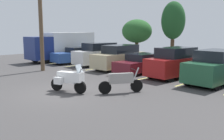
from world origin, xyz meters
TOP-DOWN VIEW (x-y plane):
  - ground at (0.00, 0.00)m, footprint 44.00×44.00m
  - motorcycle_touring at (0.25, 0.33)m, footprint 2.07×1.12m
  - motorcycle_second at (2.19, 2.12)m, footprint 1.26×2.07m
  - parking_stripes at (-0.78, 7.79)m, footprint 19.20×4.82m
  - car_blue at (-8.98, 7.67)m, footprint 2.14×4.89m
  - car_white at (-6.34, 8.16)m, footprint 2.05×4.84m
  - car_champagne at (-3.47, 7.86)m, footprint 2.12×5.00m
  - car_maroon at (-0.96, 7.56)m, footprint 1.80×4.30m
  - car_red at (1.73, 7.78)m, footprint 2.06×4.35m
  - car_green at (4.51, 7.66)m, footprint 2.05×4.32m
  - box_truck at (-11.54, 7.67)m, footprint 2.33×7.13m
  - utility_pole at (-7.03, 2.88)m, footprint 0.64×1.76m
  - tree_right at (-5.09, 18.36)m, footprint 2.69×2.69m
  - tree_rear at (-9.25, 16.96)m, footprint 3.65×3.65m

SIDE VIEW (x-z plane):
  - ground at x=0.00m, z-range -0.10..0.00m
  - parking_stripes at x=-0.78m, z-range 0.00..0.01m
  - motorcycle_second at x=2.19m, z-range -0.05..1.24m
  - motorcycle_touring at x=0.25m, z-range -0.04..1.43m
  - car_maroon at x=-0.96m, z-range -0.02..1.41m
  - car_blue at x=-8.98m, z-range -0.01..1.52m
  - car_champagne at x=-3.47m, z-range -0.03..1.94m
  - car_green at x=4.51m, z-range -0.02..1.98m
  - car_white at x=-6.34m, z-range -0.03..2.00m
  - car_red at x=1.73m, z-range -0.02..1.99m
  - box_truck at x=-11.54m, z-range 0.11..3.02m
  - tree_rear at x=-9.25m, z-range 0.80..5.27m
  - tree_right at x=-5.09m, z-range 1.02..7.41m
  - utility_pole at x=-7.03m, z-range 0.11..8.42m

